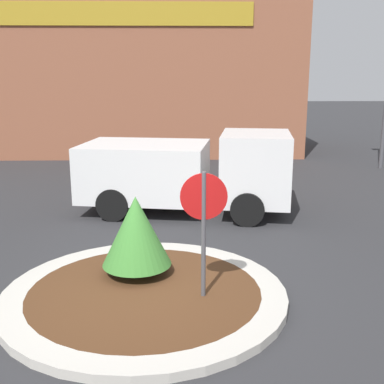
# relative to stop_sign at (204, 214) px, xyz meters

# --- Properties ---
(ground_plane) EXTENTS (120.00, 120.00, 0.00)m
(ground_plane) POSITION_rel_stop_sign_xyz_m (-0.92, 0.21, -1.45)
(ground_plane) COLOR #2D2D30
(traffic_island) EXTENTS (4.50, 4.50, 0.14)m
(traffic_island) POSITION_rel_stop_sign_xyz_m (-0.92, 0.21, -1.38)
(traffic_island) COLOR #BCB7AD
(traffic_island) RESTS_ON ground_plane
(stop_sign) EXTENTS (0.71, 0.07, 2.09)m
(stop_sign) POSITION_rel_stop_sign_xyz_m (0.00, 0.00, 0.00)
(stop_sign) COLOR #4C4C51
(stop_sign) RESTS_ON ground_plane
(island_shrub) EXTENTS (1.18, 1.18, 1.37)m
(island_shrub) POSITION_rel_stop_sign_xyz_m (-1.10, 0.88, -0.54)
(island_shrub) COLOR brown
(island_shrub) RESTS_ON traffic_island
(utility_truck) EXTENTS (5.54, 3.06, 2.07)m
(utility_truck) POSITION_rel_stop_sign_xyz_m (-0.18, 5.28, -0.35)
(utility_truck) COLOR white
(utility_truck) RESTS_ON ground_plane
(storefront_building) EXTENTS (15.66, 6.07, 6.62)m
(storefront_building) POSITION_rel_stop_sign_xyz_m (-2.92, 16.11, 1.87)
(storefront_building) COLOR #93563D
(storefront_building) RESTS_ON ground_plane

